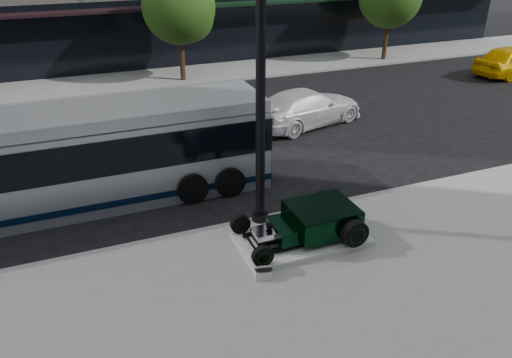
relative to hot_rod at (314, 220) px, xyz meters
name	(u,v)px	position (x,y,z in m)	size (l,w,h in m)	color
ground	(253,186)	(-0.32, 3.63, -0.70)	(120.00, 120.00, 0.00)	black
sidewalk_far	(162,78)	(-0.32, 17.63, -0.64)	(70.00, 4.00, 0.12)	gray
street_trees	(181,10)	(0.82, 16.70, 3.07)	(29.80, 3.80, 5.70)	black
display_plinth	(302,239)	(-0.33, 0.00, -0.50)	(3.40, 1.80, 0.15)	silver
hot_rod	(314,220)	(0.00, 0.00, 0.00)	(3.22, 2.00, 0.81)	black
info_plaque	(263,273)	(-1.87, -1.02, -0.45)	(0.46, 0.39, 0.31)	silver
lamppost	(261,86)	(-0.95, 1.43, 3.32)	(0.46, 0.46, 8.43)	black
transit_bus	(67,159)	(-5.79, 4.62, 0.79)	(12.12, 2.88, 2.92)	#B2B7BC
white_sedan	(307,107)	(3.94, 8.18, 0.06)	(2.13, 5.23, 1.52)	white
yellow_taxi	(512,60)	(18.45, 11.08, 0.15)	(2.00, 4.98, 1.70)	#F4BB01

